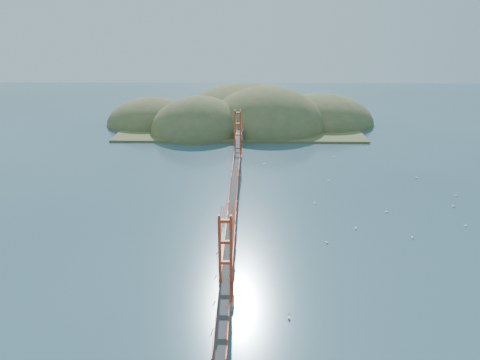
{
  "coord_description": "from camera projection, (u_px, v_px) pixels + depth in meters",
  "views": [
    {
      "loc": [
        2.56,
        -77.19,
        32.63
      ],
      "look_at": [
        1.09,
        0.0,
        5.15
      ],
      "focal_mm": 35.0,
      "sensor_mm": 36.0,
      "label": 1
    }
  ],
  "objects": [
    {
      "name": "bridge",
      "position": [
        234.0,
        170.0,
        81.52
      ],
      "size": [
        2.2,
        94.4,
        12.0
      ],
      "color": "gray",
      "rests_on": "ground"
    },
    {
      "name": "sailboat_16",
      "position": [
        329.0,
        180.0,
        96.78
      ],
      "size": [
        0.65,
        0.65,
        0.69
      ],
      "color": "white",
      "rests_on": "ground"
    },
    {
      "name": "sailboat_14",
      "position": [
        356.0,
        228.0,
        75.22
      ],
      "size": [
        0.66,
        0.66,
        0.72
      ],
      "color": "white",
      "rests_on": "ground"
    },
    {
      "name": "far_headlands",
      "position": [
        248.0,
        123.0,
        148.2
      ],
      "size": [
        84.0,
        58.0,
        25.0
      ],
      "color": "olive",
      "rests_on": "ground"
    },
    {
      "name": "sailboat_7",
      "position": [
        367.0,
        148.0,
        119.93
      ],
      "size": [
        0.53,
        0.43,
        0.63
      ],
      "color": "white",
      "rests_on": "ground"
    },
    {
      "name": "sailboat_extra_1",
      "position": [
        453.0,
        206.0,
        83.88
      ],
      "size": [
        0.66,
        0.66,
        0.73
      ],
      "color": "white",
      "rests_on": "ground"
    },
    {
      "name": "sailboat_12",
      "position": [
        264.0,
        164.0,
        107.46
      ],
      "size": [
        0.62,
        0.5,
        0.73
      ],
      "color": "white",
      "rests_on": "ground"
    },
    {
      "name": "sailboat_6",
      "position": [
        327.0,
        242.0,
        70.56
      ],
      "size": [
        0.62,
        0.62,
        0.67
      ],
      "color": "white",
      "rests_on": "ground"
    },
    {
      "name": "ground",
      "position": [
        234.0,
        207.0,
        83.7
      ],
      "size": [
        320.0,
        320.0,
        0.0
      ],
      "primitive_type": "plane",
      "color": "#335466",
      "rests_on": "ground"
    },
    {
      "name": "sailboat_0",
      "position": [
        412.0,
        237.0,
        72.17
      ],
      "size": [
        0.52,
        0.6,
        0.69
      ],
      "color": "white",
      "rests_on": "ground"
    },
    {
      "name": "sailboat_13",
      "position": [
        466.0,
        225.0,
        76.17
      ],
      "size": [
        0.63,
        0.63,
        0.66
      ],
      "color": "white",
      "rests_on": "ground"
    },
    {
      "name": "sailboat_3",
      "position": [
        334.0,
        156.0,
        113.07
      ],
      "size": [
        0.5,
        0.46,
        0.56
      ],
      "color": "white",
      "rests_on": "ground"
    },
    {
      "name": "sailboat_4",
      "position": [
        386.0,
        211.0,
        81.51
      ],
      "size": [
        0.66,
        0.66,
        0.7
      ],
      "color": "white",
      "rests_on": "ground"
    },
    {
      "name": "sailboat_1",
      "position": [
        315.0,
        203.0,
        85.24
      ],
      "size": [
        0.55,
        0.55,
        0.59
      ],
      "color": "white",
      "rests_on": "ground"
    },
    {
      "name": "sailboat_8",
      "position": [
        416.0,
        177.0,
        98.43
      ],
      "size": [
        0.66,
        0.66,
        0.7
      ],
      "color": "white",
      "rests_on": "ground"
    },
    {
      "name": "sailboat_5",
      "position": [
        456.0,
        195.0,
        88.86
      ],
      "size": [
        0.57,
        0.57,
        0.64
      ],
      "color": "white",
      "rests_on": "ground"
    },
    {
      "name": "sailboat_10",
      "position": [
        289.0,
        317.0,
        53.15
      ],
      "size": [
        0.52,
        0.64,
        0.74
      ],
      "color": "white",
      "rests_on": "ground"
    }
  ]
}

